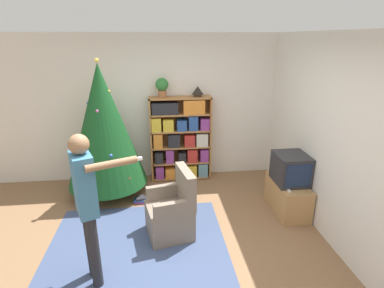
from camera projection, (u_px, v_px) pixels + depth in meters
name	position (u px, v px, depth m)	size (l,w,h in m)	color
ground_plane	(175.00, 250.00, 3.75)	(14.00, 14.00, 0.00)	#846042
wall_back	(166.00, 108.00, 5.42)	(8.00, 0.10, 2.60)	silver
wall_right	(345.00, 147.00, 3.54)	(0.10, 8.00, 2.60)	silver
area_rug	(137.00, 254.00, 3.69)	(2.26, 2.19, 0.01)	#3D4C70
bookshelf	(181.00, 139.00, 5.42)	(1.09, 0.27, 1.54)	#A8703D
tv_stand	(287.00, 196.00, 4.53)	(0.42, 0.83, 0.49)	tan
television	(291.00, 169.00, 4.38)	(0.45, 0.51, 0.44)	#28282D
game_remote	(288.00, 190.00, 4.20)	(0.04, 0.12, 0.02)	white
christmas_tree	(103.00, 126.00, 4.73)	(1.29, 1.29, 2.23)	#4C3323
armchair	(172.00, 213.00, 3.97)	(0.67, 0.66, 0.92)	#7A6B5B
standing_person	(87.00, 199.00, 2.98)	(0.72, 0.44, 1.68)	#232328
potted_plant	(162.00, 86.00, 5.08)	(0.22, 0.22, 0.33)	#935B38
table_lamp	(198.00, 91.00, 5.17)	(0.20, 0.20, 0.18)	#473828
book_pile_near_tree	(141.00, 200.00, 4.83)	(0.23, 0.17, 0.09)	#843889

